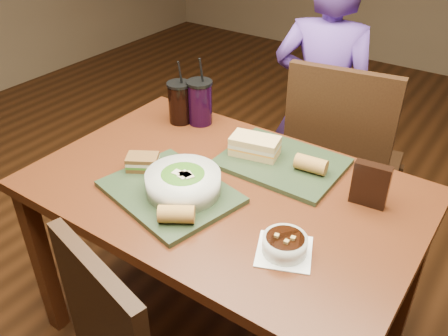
{
  "coord_description": "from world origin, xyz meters",
  "views": [
    {
      "loc": [
        0.75,
        -1.08,
        1.67
      ],
      "look_at": [
        0.0,
        0.0,
        0.82
      ],
      "focal_mm": 38.0,
      "sensor_mm": 36.0,
      "label": 1
    }
  ],
  "objects_px": {
    "soup_bowl": "(285,244)",
    "baguette_far": "(311,164)",
    "sandwich_near": "(143,162)",
    "salad_bowl": "(183,181)",
    "tray_near": "(170,192)",
    "baguette_near": "(176,214)",
    "cup_berry": "(200,102)",
    "diner": "(321,103)",
    "dining_table": "(224,207)",
    "chip_bag": "(370,185)",
    "cup_cola": "(180,102)",
    "chair_far": "(342,159)",
    "sandwich_far": "(255,146)",
    "tray_far": "(282,163)"
  },
  "relations": [
    {
      "from": "sandwich_near",
      "to": "salad_bowl",
      "type": "bearing_deg",
      "value": -7.93
    },
    {
      "from": "chair_far",
      "to": "tray_far",
      "type": "xyz_separation_m",
      "value": [
        -0.07,
        -0.45,
        0.19
      ]
    },
    {
      "from": "soup_bowl",
      "to": "baguette_far",
      "type": "bearing_deg",
      "value": 106.12
    },
    {
      "from": "soup_bowl",
      "to": "baguette_far",
      "type": "distance_m",
      "value": 0.41
    },
    {
      "from": "soup_bowl",
      "to": "sandwich_far",
      "type": "bearing_deg",
      "value": 131.27
    },
    {
      "from": "soup_bowl",
      "to": "chip_bag",
      "type": "height_order",
      "value": "chip_bag"
    },
    {
      "from": "tray_near",
      "to": "soup_bowl",
      "type": "bearing_deg",
      "value": -3.68
    },
    {
      "from": "dining_table",
      "to": "soup_bowl",
      "type": "height_order",
      "value": "soup_bowl"
    },
    {
      "from": "diner",
      "to": "baguette_far",
      "type": "bearing_deg",
      "value": 98.49
    },
    {
      "from": "tray_near",
      "to": "soup_bowl",
      "type": "distance_m",
      "value": 0.44
    },
    {
      "from": "dining_table",
      "to": "chair_far",
      "type": "distance_m",
      "value": 0.7
    },
    {
      "from": "dining_table",
      "to": "chair_far",
      "type": "xyz_separation_m",
      "value": [
        0.16,
        0.68,
        -0.1
      ]
    },
    {
      "from": "soup_bowl",
      "to": "baguette_near",
      "type": "xyz_separation_m",
      "value": [
        -0.32,
        -0.08,
        0.02
      ]
    },
    {
      "from": "cup_cola",
      "to": "chip_bag",
      "type": "xyz_separation_m",
      "value": [
        0.85,
        -0.1,
        -0.01
      ]
    },
    {
      "from": "baguette_far",
      "to": "cup_berry",
      "type": "xyz_separation_m",
      "value": [
        -0.55,
        0.1,
        0.05
      ]
    },
    {
      "from": "sandwich_far",
      "to": "tray_far",
      "type": "bearing_deg",
      "value": 9.88
    },
    {
      "from": "diner",
      "to": "soup_bowl",
      "type": "height_order",
      "value": "diner"
    },
    {
      "from": "soup_bowl",
      "to": "baguette_far",
      "type": "height_order",
      "value": "baguette_far"
    },
    {
      "from": "dining_table",
      "to": "sandwich_far",
      "type": "height_order",
      "value": "sandwich_far"
    },
    {
      "from": "sandwich_near",
      "to": "chip_bag",
      "type": "xyz_separation_m",
      "value": [
        0.71,
        0.27,
        0.03
      ]
    },
    {
      "from": "baguette_far",
      "to": "cup_berry",
      "type": "bearing_deg",
      "value": 169.81
    },
    {
      "from": "baguette_near",
      "to": "cup_berry",
      "type": "xyz_separation_m",
      "value": [
        -0.35,
        0.57,
        0.05
      ]
    },
    {
      "from": "dining_table",
      "to": "cup_cola",
      "type": "xyz_separation_m",
      "value": [
        -0.42,
        0.28,
        0.18
      ]
    },
    {
      "from": "diner",
      "to": "chip_bag",
      "type": "distance_m",
      "value": 0.91
    },
    {
      "from": "diner",
      "to": "dining_table",
      "type": "bearing_deg",
      "value": 81.19
    },
    {
      "from": "sandwich_far",
      "to": "chair_far",
      "type": "bearing_deg",
      "value": 70.01
    },
    {
      "from": "cup_cola",
      "to": "chip_bag",
      "type": "height_order",
      "value": "cup_cola"
    },
    {
      "from": "chair_far",
      "to": "tray_far",
      "type": "bearing_deg",
      "value": -98.41
    },
    {
      "from": "salad_bowl",
      "to": "baguette_far",
      "type": "bearing_deg",
      "value": 50.67
    },
    {
      "from": "cup_cola",
      "to": "tray_near",
      "type": "bearing_deg",
      "value": -54.67
    },
    {
      "from": "chair_far",
      "to": "diner",
      "type": "height_order",
      "value": "diner"
    },
    {
      "from": "sandwich_near",
      "to": "chip_bag",
      "type": "relative_size",
      "value": 0.88
    },
    {
      "from": "sandwich_near",
      "to": "diner",
      "type": "bearing_deg",
      "value": 78.35
    },
    {
      "from": "cup_berry",
      "to": "baguette_near",
      "type": "bearing_deg",
      "value": -58.85
    },
    {
      "from": "tray_near",
      "to": "sandwich_far",
      "type": "bearing_deg",
      "value": 72.6
    },
    {
      "from": "dining_table",
      "to": "cup_berry",
      "type": "relative_size",
      "value": 4.56
    },
    {
      "from": "tray_far",
      "to": "cup_berry",
      "type": "distance_m",
      "value": 0.46
    },
    {
      "from": "tray_near",
      "to": "chip_bag",
      "type": "relative_size",
      "value": 2.84
    },
    {
      "from": "sandwich_near",
      "to": "sandwich_far",
      "type": "distance_m",
      "value": 0.41
    },
    {
      "from": "cup_cola",
      "to": "cup_berry",
      "type": "relative_size",
      "value": 0.94
    },
    {
      "from": "baguette_far",
      "to": "sandwich_near",
      "type": "bearing_deg",
      "value": -146.95
    },
    {
      "from": "diner",
      "to": "tray_near",
      "type": "height_order",
      "value": "diner"
    },
    {
      "from": "tray_far",
      "to": "baguette_near",
      "type": "relative_size",
      "value": 3.9
    },
    {
      "from": "dining_table",
      "to": "cup_berry",
      "type": "distance_m",
      "value": 0.5
    },
    {
      "from": "baguette_near",
      "to": "cup_cola",
      "type": "bearing_deg",
      "value": 128.29
    },
    {
      "from": "tray_far",
      "to": "baguette_far",
      "type": "xyz_separation_m",
      "value": [
        0.11,
        -0.0,
        0.04
      ]
    },
    {
      "from": "dining_table",
      "to": "cup_berry",
      "type": "bearing_deg",
      "value": 136.9
    },
    {
      "from": "baguette_far",
      "to": "baguette_near",
      "type": "bearing_deg",
      "value": -113.43
    },
    {
      "from": "tray_near",
      "to": "cup_berry",
      "type": "xyz_separation_m",
      "value": [
        -0.22,
        0.46,
        0.08
      ]
    },
    {
      "from": "dining_table",
      "to": "tray_far",
      "type": "bearing_deg",
      "value": 66.72
    }
  ]
}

